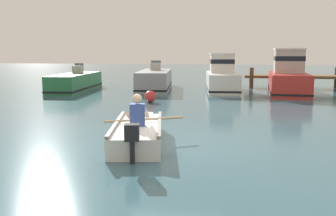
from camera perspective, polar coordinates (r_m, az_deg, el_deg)
ground_plane at (r=8.80m, az=0.21°, el=-5.29°), size 120.00×120.00×0.00m
rowboat_with_person at (r=8.72m, az=-4.70°, el=-3.76°), size 1.81×3.72×1.19m
moored_boat_green at (r=21.49m, az=-14.32°, el=3.94°), size 2.11×5.77×1.53m
moored_boat_grey at (r=21.50m, az=-2.06°, el=4.40°), size 2.49×6.07×1.67m
moored_boat_white at (r=20.85m, az=8.45°, el=4.92°), size 2.17×5.06×2.12m
moored_boat_red at (r=20.14m, az=18.42°, el=4.69°), size 2.16×5.05×2.37m
mooring_buoy at (r=15.73m, az=-2.81°, el=1.83°), size 0.50×0.50×0.50m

